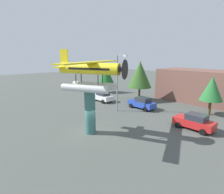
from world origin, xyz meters
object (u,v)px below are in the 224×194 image
at_px(tree_west, 106,74).
at_px(tree_east, 140,74).
at_px(floatplane_monument, 90,74).
at_px(car_mid_blue, 142,103).
at_px(streetlight_primary, 118,79).
at_px(storefront_building, 199,86).
at_px(car_near_white, 102,96).
at_px(display_pedestal, 90,112).
at_px(car_far_red, 194,122).
at_px(tree_center_back, 212,89).

bearing_deg(tree_west, tree_east, -3.08).
relative_size(floatplane_monument, car_mid_blue, 2.34).
relative_size(floatplane_monument, streetlight_primary, 1.23).
height_order(car_mid_blue, storefront_building, storefront_building).
distance_m(car_mid_blue, streetlight_primary, 5.39).
bearing_deg(car_near_white, tree_west, -45.43).
relative_size(display_pedestal, floatplane_monument, 0.46).
relative_size(car_far_red, storefront_building, 0.32).
distance_m(car_near_white, tree_east, 7.54).
bearing_deg(car_mid_blue, streetlight_primary, 67.79).
distance_m(display_pedestal, tree_west, 21.71).
height_order(display_pedestal, floatplane_monument, floatplane_monument).
height_order(car_near_white, storefront_building, storefront_building).
relative_size(floatplane_monument, storefront_building, 0.75).
bearing_deg(tree_west, car_near_white, -45.43).
bearing_deg(display_pedestal, car_mid_blue, 101.22).
xyz_separation_m(floatplane_monument, streetlight_primary, (-3.78, 7.40, -1.54)).
bearing_deg(storefront_building, display_pedestal, -93.42).
height_order(car_far_red, tree_east, tree_east).
bearing_deg(floatplane_monument, car_mid_blue, 75.83).
bearing_deg(tree_east, tree_center_back, 3.77).
bearing_deg(streetlight_primary, car_mid_blue, 67.79).
bearing_deg(tree_west, car_far_red, -15.87).
bearing_deg(storefront_building, tree_center_back, -55.53).
bearing_deg(floatplane_monument, streetlight_primary, 91.02).
xyz_separation_m(streetlight_primary, tree_west, (-11.73, 7.75, -0.70)).
distance_m(floatplane_monument, tree_center_back, 16.62).
distance_m(streetlight_primary, tree_west, 14.08).
bearing_deg(tree_center_back, streetlight_primary, -139.81).
bearing_deg(car_far_red, display_pedestal, 52.83).
xyz_separation_m(display_pedestal, tree_west, (-15.39, 15.21, 1.67)).
xyz_separation_m(car_far_red, tree_east, (-12.54, 5.78, 3.76)).
bearing_deg(tree_center_back, floatplane_monument, -110.27).
height_order(car_near_white, streetlight_primary, streetlight_primary).
xyz_separation_m(display_pedestal, storefront_building, (1.31, 22.00, 0.48)).
bearing_deg(floatplane_monument, storefront_building, 60.84).
height_order(floatplane_monument, storefront_building, floatplane_monument).
distance_m(streetlight_primary, storefront_building, 15.48).
bearing_deg(car_mid_blue, tree_center_back, -151.19).
height_order(storefront_building, tree_east, tree_east).
bearing_deg(car_near_white, car_mid_blue, -168.77).
relative_size(car_near_white, tree_east, 0.61).
relative_size(storefront_building, tree_west, 2.29).
distance_m(car_near_white, car_mid_blue, 7.76).
bearing_deg(storefront_building, tree_east, -134.16).
height_order(tree_west, tree_east, tree_east).
height_order(display_pedestal, storefront_building, storefront_building).
xyz_separation_m(floatplane_monument, storefront_building, (1.20, 21.94, -3.44)).
xyz_separation_m(tree_west, tree_east, (9.62, -0.52, 0.73)).
xyz_separation_m(car_mid_blue, tree_east, (-3.58, 3.64, 3.76)).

